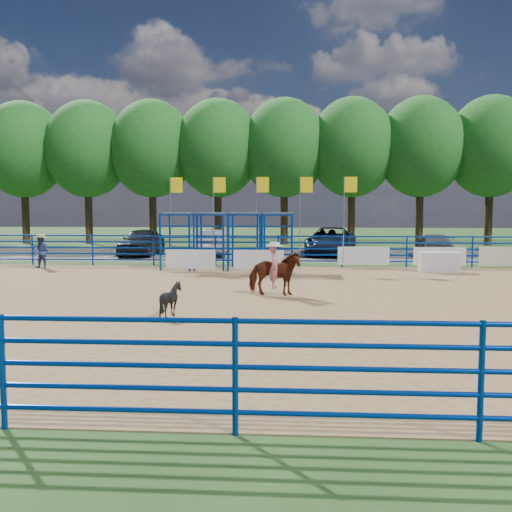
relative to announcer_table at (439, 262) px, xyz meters
name	(u,v)px	position (x,y,z in m)	size (l,w,h in m)	color
ground	(269,302)	(-7.04, -8.22, -0.45)	(120.00, 120.00, 0.00)	#305421
arena_dirt	(269,302)	(-7.04, -8.22, -0.44)	(30.00, 20.00, 0.02)	#A07C50
gravel_strip	(281,254)	(-7.04, 8.78, -0.45)	(40.00, 10.00, 0.01)	#68665C
announcer_table	(439,262)	(0.00, 0.00, 0.00)	(1.63, 0.76, 0.87)	silver
horse_and_rider	(274,270)	(-6.93, -7.06, 0.40)	(1.69, 0.81, 2.39)	maroon
calf	(171,299)	(-9.49, -10.75, 0.01)	(0.72, 0.81, 0.90)	black
spectator_cowboy	(41,251)	(-17.90, 0.27, 0.35)	(0.80, 0.67, 1.54)	navy
car_a	(142,242)	(-15.16, 7.50, 0.35)	(1.88, 4.67, 1.59)	black
car_b	(213,242)	(-11.04, 7.86, 0.31)	(1.60, 4.57, 1.51)	gray
car_c	(331,241)	(-4.11, 8.51, 0.36)	(2.69, 5.83, 1.62)	black
car_d	(434,245)	(1.72, 8.03, 0.19)	(1.77, 4.36, 1.27)	#545457
perimeter_fence	(269,277)	(-7.04, -8.22, 0.30)	(30.10, 20.10, 1.50)	#073099
chute_assembly	(236,242)	(-8.94, 0.62, 0.80)	(19.32, 2.41, 4.20)	#073099
treeline	(284,143)	(-7.04, 17.78, 7.08)	(56.40, 6.40, 11.24)	#3F2B19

